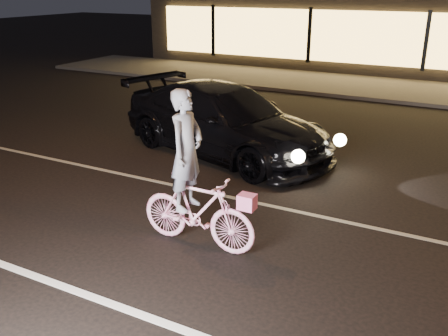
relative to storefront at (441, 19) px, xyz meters
The scene contains 6 objects.
ground 19.09m from the storefront, 90.00° to the right, with size 90.00×90.00×0.00m, color black.
lane_stripe_far 17.10m from the storefront, 90.00° to the right, with size 60.00×0.10×0.01m, color gray.
sidewalk 6.32m from the storefront, 90.00° to the right, with size 30.00×4.00×0.12m, color #383533.
storefront is the anchor object (origin of this frame).
cyclist 18.81m from the storefront, 93.60° to the right, with size 1.84×0.63×2.31m.
sedan 15.13m from the storefront, 100.57° to the right, with size 5.63×3.51×1.52m.
Camera 1 is at (2.26, -5.32, 3.65)m, focal length 40.00 mm.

